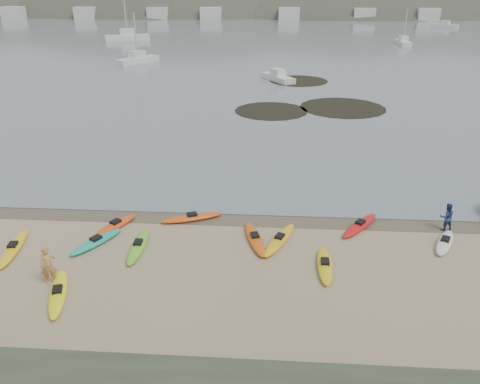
{
  "coord_description": "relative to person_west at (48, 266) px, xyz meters",
  "views": [
    {
      "loc": [
        1.63,
        -24.5,
        12.7
      ],
      "look_at": [
        0.0,
        0.0,
        1.5
      ],
      "focal_mm": 35.0,
      "sensor_mm": 36.0,
      "label": 1
    }
  ],
  "objects": [
    {
      "name": "moored_boats",
      "position": [
        4.86,
        86.93,
        -0.4
      ],
      "size": [
        90.9,
        87.38,
        1.37
      ],
      "color": "silver",
      "rests_on": "ground"
    },
    {
      "name": "ground",
      "position": [
        8.15,
        7.38,
        -0.97
      ],
      "size": [
        600.0,
        600.0,
        0.0
      ],
      "primitive_type": "plane",
      "color": "tan",
      "rests_on": "ground"
    },
    {
      "name": "wet_sand",
      "position": [
        8.15,
        7.08,
        -0.97
      ],
      "size": [
        60.0,
        60.0,
        0.0
      ],
      "primitive_type": "plane",
      "color": "brown",
      "rests_on": "ground"
    },
    {
      "name": "kelp_mats",
      "position": [
        14.1,
        37.13,
        -0.95
      ],
      "size": [
        16.18,
        24.13,
        0.04
      ],
      "color": "black",
      "rests_on": "water"
    },
    {
      "name": "person_east",
      "position": [
        19.6,
        6.36,
        -0.17
      ],
      "size": [
        0.86,
        0.71,
        1.61
      ],
      "primitive_type": "imported",
      "rotation": [
        0.0,
        0.0,
        3.28
      ],
      "color": "navy",
      "rests_on": "ground"
    },
    {
      "name": "kayaks",
      "position": [
        6.6,
        3.79,
        -0.8
      ],
      "size": [
        23.88,
        10.71,
        0.34
      ],
      "color": "#F6F714",
      "rests_on": "ground"
    },
    {
      "name": "far_town",
      "position": [
        14.15,
        152.38,
        1.03
      ],
      "size": [
        199.0,
        5.0,
        4.0
      ],
      "color": "beige",
      "rests_on": "ground"
    },
    {
      "name": "far_hills",
      "position": [
        47.53,
        201.35,
        -16.9
      ],
      "size": [
        550.0,
        135.0,
        80.0
      ],
      "color": "#384235",
      "rests_on": "ground"
    },
    {
      "name": "water",
      "position": [
        8.15,
        307.38,
        -0.97
      ],
      "size": [
        1200.0,
        1200.0,
        0.0
      ],
      "primitive_type": "plane",
      "color": "slate",
      "rests_on": "ground"
    },
    {
      "name": "person_west",
      "position": [
        0.0,
        0.0,
        0.0
      ],
      "size": [
        0.84,
        0.73,
        1.95
      ],
      "primitive_type": "imported",
      "rotation": [
        0.0,
        0.0,
        0.44
      ],
      "color": "tan",
      "rests_on": "ground"
    }
  ]
}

